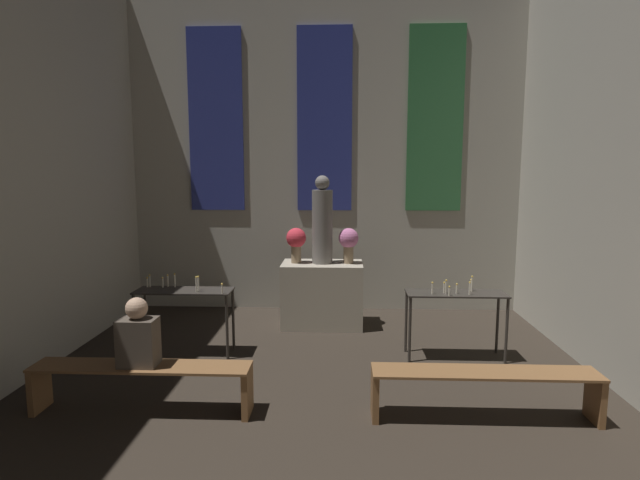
# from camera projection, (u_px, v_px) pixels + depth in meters

# --- Properties ---
(wall_back) EXTENTS (6.66, 0.16, 5.29)m
(wall_back) POSITION_uv_depth(u_px,v_px,m) (325.00, 151.00, 8.30)
(wall_back) COLOR #B2AD9E
(wall_back) RESTS_ON ground_plane
(altar) EXTENTS (1.21, 0.73, 0.97)m
(altar) POSITION_uv_depth(u_px,v_px,m) (322.00, 294.00, 7.59)
(altar) COLOR #ADA38E
(altar) RESTS_ON ground_plane
(statue) EXTENTS (0.31, 0.31, 1.31)m
(statue) POSITION_uv_depth(u_px,v_px,m) (322.00, 223.00, 7.44)
(statue) COLOR slate
(statue) RESTS_ON altar
(flower_vase_left) EXTENTS (0.30, 0.30, 0.53)m
(flower_vase_left) POSITION_uv_depth(u_px,v_px,m) (296.00, 241.00, 7.49)
(flower_vase_left) COLOR #937A5B
(flower_vase_left) RESTS_ON altar
(flower_vase_right) EXTENTS (0.30, 0.30, 0.53)m
(flower_vase_right) POSITION_uv_depth(u_px,v_px,m) (349.00, 241.00, 7.46)
(flower_vase_right) COLOR #937A5B
(flower_vase_right) RESTS_ON altar
(candle_rack_left) EXTENTS (1.23, 0.42, 1.04)m
(candle_rack_left) POSITION_uv_depth(u_px,v_px,m) (184.00, 299.00, 6.36)
(candle_rack_left) COLOR #332D28
(candle_rack_left) RESTS_ON ground_plane
(candle_rack_right) EXTENTS (1.23, 0.42, 1.04)m
(candle_rack_right) POSITION_uv_depth(u_px,v_px,m) (456.00, 302.00, 6.22)
(candle_rack_right) COLOR #332D28
(candle_rack_right) RESTS_ON ground_plane
(pew_back_left) EXTENTS (2.12, 0.36, 0.48)m
(pew_back_left) POSITION_uv_depth(u_px,v_px,m) (142.00, 378.00, 4.83)
(pew_back_left) COLOR brown
(pew_back_left) RESTS_ON ground_plane
(pew_back_right) EXTENTS (2.12, 0.36, 0.48)m
(pew_back_right) POSITION_uv_depth(u_px,v_px,m) (485.00, 384.00, 4.69)
(pew_back_right) COLOR brown
(pew_back_right) RESTS_ON ground_plane
(person_seated) EXTENTS (0.36, 0.24, 0.67)m
(person_seated) POSITION_uv_depth(u_px,v_px,m) (138.00, 336.00, 4.77)
(person_seated) COLOR #4C4238
(person_seated) RESTS_ON pew_back_left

